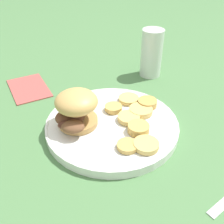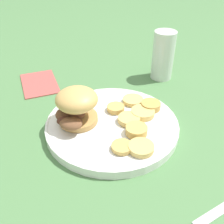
% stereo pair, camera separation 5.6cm
% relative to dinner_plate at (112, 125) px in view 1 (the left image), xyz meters
% --- Properties ---
extents(ground_plane, '(4.00, 4.00, 0.00)m').
position_rel_dinner_plate_xyz_m(ground_plane, '(0.00, 0.00, -0.01)').
color(ground_plane, '#4C7A47').
extents(dinner_plate, '(0.29, 0.29, 0.02)m').
position_rel_dinner_plate_xyz_m(dinner_plate, '(0.00, 0.00, 0.00)').
color(dinner_plate, white).
rests_on(dinner_plate, ground_plane).
extents(sandwich, '(0.09, 0.11, 0.08)m').
position_rel_dinner_plate_xyz_m(sandwich, '(0.07, 0.03, 0.05)').
color(sandwich, tan).
rests_on(sandwich, dinner_plate).
extents(potato_round_0, '(0.05, 0.05, 0.02)m').
position_rel_dinner_plate_xyz_m(potato_round_0, '(-0.07, -0.08, 0.02)').
color(potato_round_0, tan).
rests_on(potato_round_0, dinner_plate).
extents(potato_round_1, '(0.04, 0.04, 0.01)m').
position_rel_dinner_plate_xyz_m(potato_round_1, '(0.01, -0.04, 0.02)').
color(potato_round_1, tan).
rests_on(potato_round_1, dinner_plate).
extents(potato_round_2, '(0.05, 0.05, 0.02)m').
position_rel_dinner_plate_xyz_m(potato_round_2, '(-0.06, 0.02, 0.02)').
color(potato_round_2, tan).
rests_on(potato_round_2, dinner_plate).
extents(potato_round_3, '(0.05, 0.05, 0.01)m').
position_rel_dinner_plate_xyz_m(potato_round_3, '(-0.04, -0.01, 0.02)').
color(potato_round_3, '#DBB766').
rests_on(potato_round_3, dinner_plate).
extents(potato_round_4, '(0.05, 0.05, 0.01)m').
position_rel_dinner_plate_xyz_m(potato_round_4, '(-0.06, -0.05, 0.02)').
color(potato_round_4, '#DBB766').
rests_on(potato_round_4, dinner_plate).
extents(potato_round_5, '(0.04, 0.04, 0.01)m').
position_rel_dinner_plate_xyz_m(potato_round_5, '(-0.05, 0.07, 0.01)').
color(potato_round_5, tan).
rests_on(potato_round_5, dinner_plate).
extents(potato_round_6, '(0.05, 0.05, 0.01)m').
position_rel_dinner_plate_xyz_m(potato_round_6, '(-0.02, -0.09, 0.01)').
color(potato_round_6, '#DBB766').
rests_on(potato_round_6, dinner_plate).
extents(potato_round_7, '(0.05, 0.05, 0.01)m').
position_rel_dinner_plate_xyz_m(potato_round_7, '(-0.08, 0.06, 0.01)').
color(potato_round_7, '#DBB766').
rests_on(potato_round_7, dinner_plate).
extents(drinking_glass, '(0.06, 0.06, 0.14)m').
position_rel_dinner_plate_xyz_m(drinking_glass, '(-0.05, -0.28, 0.06)').
color(drinking_glass, silver).
rests_on(drinking_glass, ground_plane).
extents(napkin, '(0.17, 0.17, 0.01)m').
position_rel_dinner_plate_xyz_m(napkin, '(0.27, -0.12, -0.01)').
color(napkin, '#B24C47').
rests_on(napkin, ground_plane).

